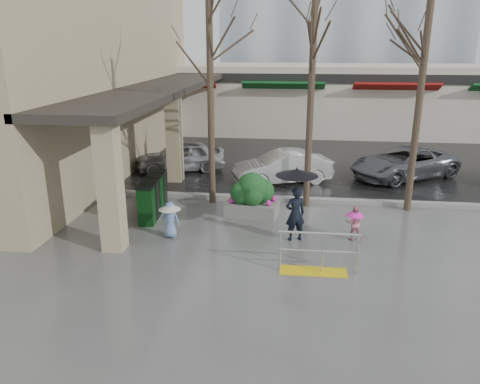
% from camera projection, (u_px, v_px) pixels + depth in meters
% --- Properties ---
extents(ground, '(120.00, 120.00, 0.00)m').
position_uv_depth(ground, '(263.00, 248.00, 12.51)').
color(ground, '#51514F').
rests_on(ground, ground).
extents(street_asphalt, '(120.00, 36.00, 0.01)m').
position_uv_depth(street_asphalt, '(285.00, 120.00, 33.32)').
color(street_asphalt, black).
rests_on(street_asphalt, ground).
extents(curb, '(120.00, 0.30, 0.15)m').
position_uv_depth(curb, '(271.00, 199.00, 16.27)').
color(curb, gray).
rests_on(curb, ground).
extents(near_building, '(6.00, 18.00, 8.00)m').
position_uv_depth(near_building, '(67.00, 74.00, 19.89)').
color(near_building, tan).
rests_on(near_building, ground).
extents(canopy_slab, '(2.80, 18.00, 0.25)m').
position_uv_depth(canopy_slab, '(163.00, 84.00, 19.52)').
color(canopy_slab, '#2D2823').
rests_on(canopy_slab, pillar_front).
extents(pillar_front, '(0.55, 0.55, 3.50)m').
position_uv_depth(pillar_front, '(110.00, 186.00, 11.95)').
color(pillar_front, tan).
rests_on(pillar_front, ground).
extents(pillar_back, '(0.55, 0.55, 3.50)m').
position_uv_depth(pillar_back, '(174.00, 138.00, 18.10)').
color(pillar_back, tan).
rests_on(pillar_back, ground).
extents(storefront_row, '(34.00, 6.74, 4.00)m').
position_uv_depth(storefront_row, '(317.00, 98.00, 28.67)').
color(storefront_row, beige).
rests_on(storefront_row, ground).
extents(handrail, '(1.90, 0.50, 1.03)m').
position_uv_depth(handrail, '(316.00, 258.00, 11.11)').
color(handrail, yellow).
rests_on(handrail, ground).
extents(tree_west, '(3.20, 3.20, 6.80)m').
position_uv_depth(tree_west, '(210.00, 48.00, 14.60)').
color(tree_west, '#382B21').
rests_on(tree_west, ground).
extents(tree_midwest, '(3.20, 3.20, 7.00)m').
position_uv_depth(tree_midwest, '(313.00, 43.00, 14.19)').
color(tree_midwest, '#382B21').
rests_on(tree_midwest, ground).
extents(tree_mideast, '(3.20, 3.20, 6.50)m').
position_uv_depth(tree_mideast, '(424.00, 56.00, 13.93)').
color(tree_mideast, '#382B21').
rests_on(tree_mideast, ground).
extents(woman, '(1.16, 1.16, 2.08)m').
position_uv_depth(woman, '(296.00, 196.00, 12.67)').
color(woman, black).
rests_on(woman, ground).
extents(child_pink, '(0.51, 0.51, 0.98)m').
position_uv_depth(child_pink, '(354.00, 221.00, 12.92)').
color(child_pink, pink).
rests_on(child_pink, ground).
extents(child_blue, '(0.63, 0.63, 1.05)m').
position_uv_depth(child_blue, '(170.00, 216.00, 13.06)').
color(child_blue, '#6886B9').
rests_on(child_blue, ground).
extents(planter, '(1.73, 1.06, 1.42)m').
position_uv_depth(planter, '(252.00, 195.00, 14.68)').
color(planter, gray).
rests_on(planter, ground).
extents(news_boxes, '(0.64, 2.22, 1.22)m').
position_uv_depth(news_boxes, '(153.00, 196.00, 14.80)').
color(news_boxes, '#0C3712').
rests_on(news_boxes, ground).
extents(car_a, '(3.98, 2.56, 1.26)m').
position_uv_depth(car_a, '(181.00, 156.00, 19.95)').
color(car_a, '#B4B4B9').
rests_on(car_a, ground).
extents(car_b, '(4.05, 2.66, 1.26)m').
position_uv_depth(car_b, '(283.00, 167.00, 18.21)').
color(car_b, silver).
rests_on(car_b, ground).
extents(car_c, '(4.95, 4.17, 1.26)m').
position_uv_depth(car_c, '(404.00, 163.00, 18.89)').
color(car_c, slate).
rests_on(car_c, ground).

